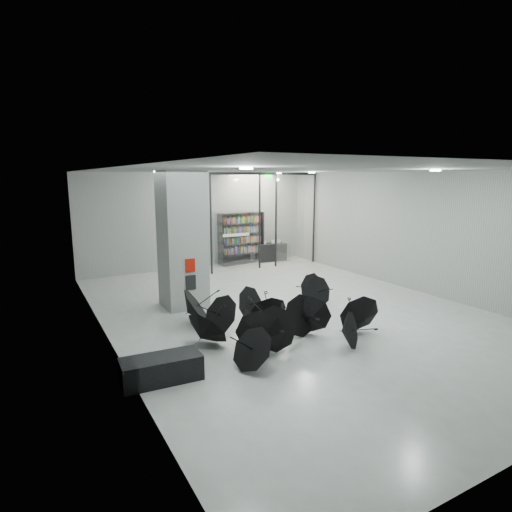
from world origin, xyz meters
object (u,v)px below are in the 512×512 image
column (182,240)px  shop_counter (271,252)px  bookshelf (241,238)px  umbrella_cluster (270,323)px  bench (161,369)px

column → shop_counter: 7.61m
bookshelf → umbrella_cluster: 8.80m
column → bookshelf: bearing=47.4°
bench → column: bearing=68.9°
column → bookshelf: 6.51m
bookshelf → shop_counter: bookshelf is taller
column → bench: bearing=-114.6°
bookshelf → umbrella_cluster: bookshelf is taller
column → umbrella_cluster: 3.88m
bench → shop_counter: shop_counter is taller
column → bench: (-2.00, -4.36, -1.76)m
bench → umbrella_cluster: 3.19m
column → bench: column is taller
umbrella_cluster → bench: bearing=-161.4°
bench → shop_counter: 11.92m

